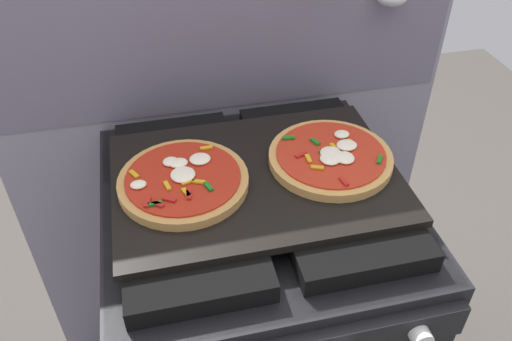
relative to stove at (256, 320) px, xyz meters
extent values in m
cube|color=gray|center=(0.00, 0.34, 0.32)|extent=(1.10, 0.03, 1.55)
cube|color=black|center=(0.00, 0.00, -0.02)|extent=(0.60, 0.60, 0.86)
cube|color=black|center=(0.00, 0.00, 0.40)|extent=(0.59, 0.59, 0.01)
cube|color=black|center=(-0.14, 0.00, 0.43)|extent=(0.24, 0.51, 0.04)
cube|color=black|center=(0.14, 0.00, 0.43)|extent=(0.24, 0.51, 0.04)
cylinder|color=silver|center=(0.20, -0.33, 0.35)|extent=(0.04, 0.02, 0.04)
cube|color=black|center=(0.00, 0.00, 0.46)|extent=(0.54, 0.38, 0.02)
cylinder|color=#C18947|center=(-0.14, 0.00, 0.47)|extent=(0.24, 0.24, 0.02)
cylinder|color=#AD2614|center=(-0.14, 0.00, 0.49)|extent=(0.21, 0.21, 0.00)
ellipsoid|color=#F4EACC|center=(-0.22, -0.01, 0.49)|extent=(0.03, 0.02, 0.01)
ellipsoid|color=#F4EACC|center=(-0.16, 0.04, 0.49)|extent=(0.03, 0.03, 0.01)
ellipsoid|color=#F4EACC|center=(-0.14, 0.00, 0.49)|extent=(0.05, 0.05, 0.01)
ellipsoid|color=#F4EACC|center=(-0.10, 0.04, 0.49)|extent=(0.04, 0.04, 0.01)
ellipsoid|color=#F4EACC|center=(-0.14, 0.04, 0.49)|extent=(0.04, 0.03, 0.01)
cube|color=gold|center=(-0.22, 0.02, 0.49)|extent=(0.02, 0.02, 0.00)
cube|color=red|center=(-0.17, -0.06, 0.49)|extent=(0.02, 0.02, 0.00)
cube|color=red|center=(-0.21, -0.06, 0.49)|extent=(0.02, 0.03, 0.00)
cube|color=gold|center=(-0.13, -0.02, 0.49)|extent=(0.03, 0.01, 0.00)
cube|color=red|center=(-0.19, -0.07, 0.49)|extent=(0.02, 0.02, 0.00)
cube|color=gold|center=(-0.17, -0.02, 0.49)|extent=(0.01, 0.03, 0.00)
cube|color=red|center=(-0.13, -0.05, 0.49)|extent=(0.01, 0.02, 0.00)
cube|color=#19721E|center=(-0.19, -0.06, 0.49)|extent=(0.02, 0.01, 0.00)
cube|color=gold|center=(-0.14, -0.05, 0.49)|extent=(0.02, 0.03, 0.00)
cube|color=gold|center=(-0.11, -0.02, 0.49)|extent=(0.03, 0.02, 0.00)
cube|color=gold|center=(-0.08, 0.07, 0.49)|extent=(0.02, 0.01, 0.00)
cube|color=#19721E|center=(-0.10, -0.04, 0.49)|extent=(0.02, 0.03, 0.00)
cylinder|color=tan|center=(0.15, 0.01, 0.47)|extent=(0.24, 0.24, 0.02)
cylinder|color=#B72D19|center=(0.15, 0.01, 0.49)|extent=(0.21, 0.21, 0.00)
ellipsoid|color=#F4EACC|center=(0.15, 0.00, 0.49)|extent=(0.03, 0.03, 0.01)
ellipsoid|color=#F4EACC|center=(0.19, 0.02, 0.49)|extent=(0.04, 0.04, 0.01)
ellipsoid|color=#F4EACC|center=(0.17, -0.02, 0.49)|extent=(0.04, 0.04, 0.01)
ellipsoid|color=#F4EACC|center=(0.14, -0.01, 0.49)|extent=(0.04, 0.04, 0.01)
ellipsoid|color=#F4EACC|center=(0.19, 0.06, 0.49)|extent=(0.03, 0.03, 0.01)
ellipsoid|color=#F4EACC|center=(0.15, 0.01, 0.49)|extent=(0.04, 0.04, 0.01)
ellipsoid|color=#F4EACC|center=(0.16, -0.01, 0.49)|extent=(0.04, 0.04, 0.01)
cube|color=red|center=(0.14, -0.08, 0.49)|extent=(0.01, 0.03, 0.00)
cube|color=#19721E|center=(0.23, -0.04, 0.49)|extent=(0.02, 0.02, 0.00)
cube|color=gold|center=(0.16, 0.02, 0.49)|extent=(0.01, 0.03, 0.00)
cube|color=gold|center=(0.10, 0.00, 0.49)|extent=(0.01, 0.02, 0.00)
cube|color=gold|center=(0.19, 0.03, 0.49)|extent=(0.02, 0.02, 0.00)
cube|color=#19721E|center=(0.08, 0.07, 0.49)|extent=(0.02, 0.01, 0.00)
cube|color=gold|center=(0.11, -0.03, 0.49)|extent=(0.03, 0.02, 0.00)
cube|color=#19721E|center=(0.14, 0.01, 0.49)|extent=(0.03, 0.02, 0.00)
cube|color=#19721E|center=(0.13, 0.05, 0.49)|extent=(0.02, 0.03, 0.00)
cube|color=red|center=(0.09, 0.01, 0.49)|extent=(0.03, 0.02, 0.00)
camera|label=1|loc=(-0.17, -0.74, 1.10)|focal=36.68mm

